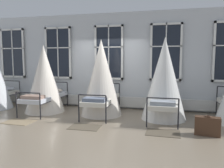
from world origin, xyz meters
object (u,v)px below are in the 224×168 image
object	(u,v)px
cot_fourth	(164,80)
cot_second	(44,80)
cot_third	(101,79)
suitcase_dark	(207,126)

from	to	relation	value
cot_fourth	cot_second	bearing A→B (deg)	90.82
cot_fourth	cot_third	bearing A→B (deg)	89.53
cot_third	suitcase_dark	world-z (taller)	cot_third
cot_third	cot_second	bearing A→B (deg)	90.11
cot_third	cot_fourth	bearing A→B (deg)	-92.44
cot_third	cot_fourth	world-z (taller)	cot_fourth
cot_second	cot_fourth	size ratio (longest dim) A/B	0.93
cot_second	cot_third	bearing A→B (deg)	-89.79
cot_third	cot_fourth	xyz separation A→B (m)	(1.94, -0.04, 0.01)
cot_second	cot_fourth	world-z (taller)	cot_fourth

